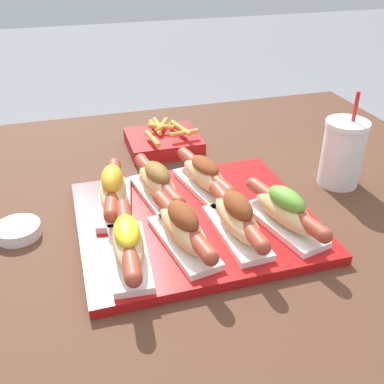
{
  "coord_description": "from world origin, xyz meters",
  "views": [
    {
      "loc": [
        -0.15,
        -0.68,
        1.19
      ],
      "look_at": [
        0.05,
        -0.01,
        0.76
      ],
      "focal_mm": 42.0,
      "sensor_mm": 36.0,
      "label": 1
    }
  ],
  "objects": [
    {
      "name": "drink_cup",
      "position": [
        0.39,
        0.04,
        0.78
      ],
      "size": [
        0.09,
        0.09,
        0.2
      ],
      "color": "white",
      "rests_on": "patio_table"
    },
    {
      "name": "hot_dog_6",
      "position": [
        0.1,
        0.06,
        0.76
      ],
      "size": [
        0.09,
        0.21,
        0.07
      ],
      "color": "white",
      "rests_on": "serving_tray"
    },
    {
      "name": "hot_dog_4",
      "position": [
        -0.09,
        0.05,
        0.76
      ],
      "size": [
        0.09,
        0.21,
        0.08
      ],
      "color": "white",
      "rests_on": "serving_tray"
    },
    {
      "name": "hot_dog_5",
      "position": [
        0.0,
        0.06,
        0.76
      ],
      "size": [
        0.09,
        0.21,
        0.07
      ],
      "color": "white",
      "rests_on": "serving_tray"
    },
    {
      "name": "hot_dog_1",
      "position": [
        0.01,
        -0.1,
        0.76
      ],
      "size": [
        0.09,
        0.21,
        0.08
      ],
      "color": "white",
      "rests_on": "serving_tray"
    },
    {
      "name": "fries_basket",
      "position": [
        0.07,
        0.31,
        0.73
      ],
      "size": [
        0.17,
        0.17,
        0.06
      ],
      "color": "#B21919",
      "rests_on": "patio_table"
    },
    {
      "name": "hot_dog_0",
      "position": [
        -0.09,
        -0.11,
        0.76
      ],
      "size": [
        0.07,
        0.21,
        0.07
      ],
      "color": "white",
      "rests_on": "serving_tray"
    },
    {
      "name": "sauce_bowl",
      "position": [
        -0.26,
        0.03,
        0.72
      ],
      "size": [
        0.08,
        0.08,
        0.02
      ],
      "color": "white",
      "rests_on": "patio_table"
    },
    {
      "name": "patio_table",
      "position": [
        0.0,
        0.0,
        0.35
      ],
      "size": [
        1.43,
        1.18,
        0.71
      ],
      "color": "#4C2D1E",
      "rests_on": "ground_plane"
    },
    {
      "name": "hot_dog_3",
      "position": [
        0.19,
        -0.1,
        0.76
      ],
      "size": [
        0.1,
        0.21,
        0.08
      ],
      "color": "white",
      "rests_on": "serving_tray"
    },
    {
      "name": "serving_tray",
      "position": [
        0.05,
        -0.03,
        0.72
      ],
      "size": [
        0.42,
        0.37,
        0.02
      ],
      "color": "#B71414",
      "rests_on": "patio_table"
    },
    {
      "name": "hot_dog_2",
      "position": [
        0.1,
        -0.1,
        0.76
      ],
      "size": [
        0.07,
        0.21,
        0.08
      ],
      "color": "white",
      "rests_on": "serving_tray"
    }
  ]
}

